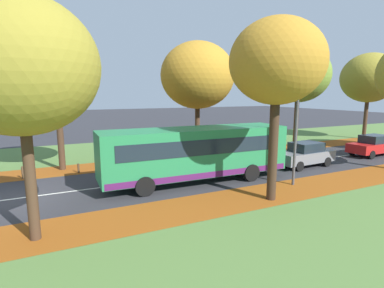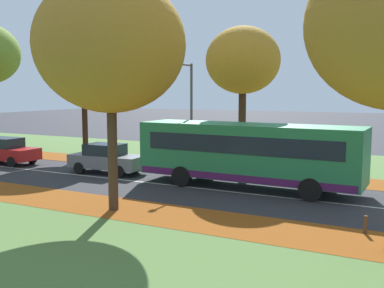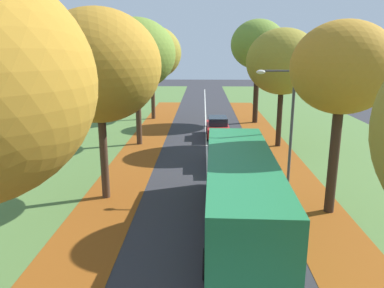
# 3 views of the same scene
# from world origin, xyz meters

# --- Properties ---
(ground_plane) EXTENTS (160.00, 160.00, 0.00)m
(ground_plane) POSITION_xyz_m (0.00, 0.00, 0.00)
(ground_plane) COLOR #2D2D33
(grass_verge_left) EXTENTS (12.00, 90.00, 0.01)m
(grass_verge_left) POSITION_xyz_m (-9.20, 20.00, 0.00)
(grass_verge_left) COLOR #517538
(grass_verge_left) RESTS_ON ground
(leaf_litter_left) EXTENTS (2.80, 60.00, 0.00)m
(leaf_litter_left) POSITION_xyz_m (-4.60, 14.00, 0.01)
(leaf_litter_left) COLOR #8C4714
(leaf_litter_left) RESTS_ON grass_verge_left
(leaf_litter_right) EXTENTS (2.80, 60.00, 0.00)m
(leaf_litter_right) POSITION_xyz_m (4.60, 14.00, 0.01)
(leaf_litter_right) COLOR #8C4714
(leaf_litter_right) RESTS_ON grass_verge_right
(road_centre_line) EXTENTS (0.12, 80.00, 0.01)m
(road_centre_line) POSITION_xyz_m (0.00, 20.00, 0.00)
(road_centre_line) COLOR silver
(road_centre_line) RESTS_ON ground
(tree_left_nearest) EXTENTS (5.21, 5.21, 8.64)m
(tree_left_nearest) POSITION_xyz_m (-4.94, 2.44, 6.27)
(tree_left_nearest) COLOR #422D1E
(tree_left_nearest) RESTS_ON ground
(tree_left_near) EXTENTS (5.54, 5.54, 8.67)m
(tree_left_near) POSITION_xyz_m (-4.90, 12.14, 6.16)
(tree_left_near) COLOR #422D1E
(tree_left_near) RESTS_ON ground
(tree_left_mid) EXTENTS (5.52, 5.52, 9.01)m
(tree_left_mid) POSITION_xyz_m (-4.99, 22.34, 6.51)
(tree_left_mid) COLOR #422D1E
(tree_left_mid) RESTS_ON ground
(tree_left_far) EXTENTS (5.70, 5.70, 9.03)m
(tree_left_far) POSITION_xyz_m (-5.26, 32.58, 6.45)
(tree_left_far) COLOR #422D1E
(tree_left_far) RESTS_ON ground
(tree_right_nearest) EXTENTS (4.78, 4.78, 7.81)m
(tree_right_nearest) POSITION_xyz_m (4.82, 1.15, 5.65)
(tree_right_nearest) COLOR #422D1E
(tree_right_nearest) RESTS_ON ground
(tree_right_near) EXTENTS (4.12, 4.12, 8.04)m
(tree_right_near) POSITION_xyz_m (5.24, 10.83, 6.14)
(tree_right_near) COLOR #382619
(tree_right_near) RESTS_ON ground
(bollard_second) EXTENTS (0.12, 0.12, 0.73)m
(bollard_second) POSITION_xyz_m (-3.59, 0.29, 0.36)
(bollard_second) COLOR #4C3823
(bollard_second) RESTS_ON ground
(bollard_third) EXTENTS (0.12, 0.12, 0.58)m
(bollard_third) POSITION_xyz_m (-3.60, 3.29, 0.29)
(bollard_third) COLOR #4C3823
(bollard_third) RESTS_ON ground
(streetlamp_right) EXTENTS (1.89, 0.28, 6.00)m
(streetlamp_right) POSITION_xyz_m (3.67, 13.39, 3.74)
(streetlamp_right) COLOR #47474C
(streetlamp_right) RESTS_ON ground
(bus) EXTENTS (2.86, 10.46, 2.98)m
(bus) POSITION_xyz_m (1.15, 8.97, 1.70)
(bus) COLOR #237A47
(bus) RESTS_ON ground
(car_grey_lead) EXTENTS (1.93, 4.27, 1.62)m
(car_grey_lead) POSITION_xyz_m (1.16, 17.15, 0.81)
(car_grey_lead) COLOR slate
(car_grey_lead) RESTS_ON ground
(car_red_following) EXTENTS (1.84, 4.23, 1.62)m
(car_red_following) POSITION_xyz_m (0.89, 24.71, 0.81)
(car_red_following) COLOR #B21919
(car_red_following) RESTS_ON ground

